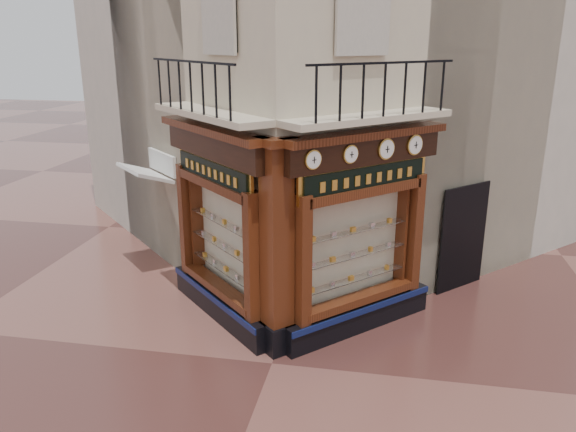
% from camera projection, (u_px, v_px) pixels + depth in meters
% --- Properties ---
extents(ground, '(80.00, 80.00, 0.00)m').
position_uv_depth(ground, '(272.00, 363.00, 10.01)').
color(ground, '#492622').
rests_on(ground, ground).
extents(main_building, '(11.31, 11.31, 12.00)m').
position_uv_depth(main_building, '(322.00, 19.00, 13.97)').
color(main_building, '#BEAE94').
rests_on(main_building, ground).
extents(neighbour_left, '(11.31, 11.31, 11.00)m').
position_uv_depth(neighbour_left, '(250.00, 40.00, 16.87)').
color(neighbour_left, '#AFA999').
rests_on(neighbour_left, ground).
extents(neighbour_right, '(11.31, 11.31, 11.00)m').
position_uv_depth(neighbour_right, '(418.00, 40.00, 16.01)').
color(neighbour_right, '#AFA999').
rests_on(neighbour_right, ground).
extents(shopfront_left, '(2.86, 2.86, 3.98)m').
position_uv_depth(shopfront_left, '(218.00, 226.00, 11.13)').
color(shopfront_left, black).
rests_on(shopfront_left, ground).
extents(shopfront_right, '(2.86, 2.86, 3.98)m').
position_uv_depth(shopfront_right, '(361.00, 235.00, 10.64)').
color(shopfront_right, black).
rests_on(shopfront_right, ground).
extents(corner_pilaster, '(0.85, 0.85, 3.98)m').
position_uv_depth(corner_pilaster, '(277.00, 252.00, 9.89)').
color(corner_pilaster, black).
rests_on(corner_pilaster, ground).
extents(balcony, '(5.94, 2.97, 1.03)m').
position_uv_depth(balcony, '(287.00, 115.00, 10.13)').
color(balcony, '#BEAE94').
rests_on(balcony, ground).
extents(clock_a, '(0.27, 0.27, 0.34)m').
position_uv_depth(clock_a, '(313.00, 160.00, 9.29)').
color(clock_a, gold).
rests_on(clock_a, ground).
extents(clock_b, '(0.27, 0.27, 0.33)m').
position_uv_depth(clock_b, '(351.00, 154.00, 9.73)').
color(clock_b, gold).
rests_on(clock_b, ground).
extents(clock_c, '(0.31, 0.31, 0.39)m').
position_uv_depth(clock_c, '(386.00, 149.00, 10.19)').
color(clock_c, gold).
rests_on(clock_c, ground).
extents(clock_d, '(0.31, 0.31, 0.39)m').
position_uv_depth(clock_d, '(415.00, 145.00, 10.59)').
color(clock_d, gold).
rests_on(clock_d, ground).
extents(awning, '(1.70, 1.70, 0.37)m').
position_uv_depth(awning, '(152.00, 269.00, 14.10)').
color(awning, silver).
rests_on(awning, ground).
extents(signboard_left, '(2.10, 2.10, 0.56)m').
position_uv_depth(signboard_left, '(213.00, 172.00, 10.75)').
color(signboard_left, gold).
rests_on(signboard_left, ground).
extents(signboard_right, '(2.20, 2.20, 0.59)m').
position_uv_depth(signboard_right, '(366.00, 178.00, 10.24)').
color(signboard_right, gold).
rests_on(signboard_right, ground).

